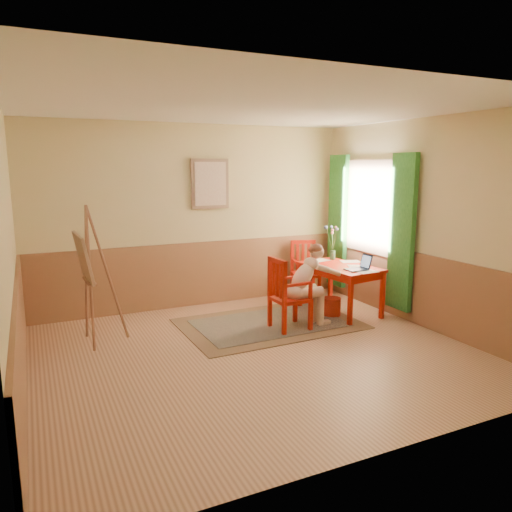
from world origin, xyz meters
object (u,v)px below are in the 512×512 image
laptop (360,267)px  easel (87,263)px  chair_back (305,270)px  figure (307,282)px  chair_left (287,294)px  table (340,271)px

laptop → easel: 3.66m
chair_back → laptop: chair_back is taller
laptop → easel: size_ratio=0.21×
figure → chair_back: bearing=60.3°
figure → laptop: bearing=-1.2°
chair_left → easel: 2.56m
chair_left → laptop: (1.16, -0.01, 0.27)m
chair_back → chair_left: bearing=-129.0°
chair_left → easel: size_ratio=0.57×
chair_left → chair_back: size_ratio=1.04×
chair_back → figure: size_ratio=0.83×
table → chair_left: chair_left is taller
easel → chair_back: bearing=11.5°
table → easel: 3.56m
easel → laptop: bearing=-9.5°
laptop → easel: easel is taller
figure → easel: bearing=168.0°
chair_back → figure: 1.50m
chair_back → easel: size_ratio=0.55×
easel → chair_left: bearing=-13.7°
laptop → table: bearing=101.5°
table → figure: 0.85m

